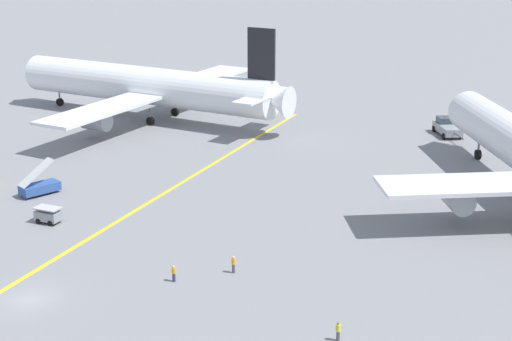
{
  "coord_description": "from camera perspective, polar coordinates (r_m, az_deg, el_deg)",
  "views": [
    {
      "loc": [
        44.95,
        -42.08,
        30.23
      ],
      "look_at": [
        5.59,
        29.21,
        4.0
      ],
      "focal_mm": 54.37,
      "sensor_mm": 36.0,
      "label": 1
    }
  ],
  "objects": [
    {
      "name": "gse_baggage_cart_near_cluster",
      "position": [
        84.27,
        -15.05,
        -3.18
      ],
      "size": [
        2.87,
        1.84,
        1.71
      ],
      "color": "gray",
      "rests_on": "ground"
    },
    {
      "name": "ground_plane",
      "position": [
        68.59,
        -16.3,
        -9.07
      ],
      "size": [
        600.0,
        600.0,
        0.0
      ],
      "primitive_type": "plane",
      "color": "gray"
    },
    {
      "name": "airliner_at_gate_left",
      "position": [
        125.06,
        -8.02,
        6.16
      ],
      "size": [
        51.17,
        49.08,
        15.76
      ],
      "color": "white",
      "rests_on": "ground"
    },
    {
      "name": "ground_crew_ramp_agent_by_cones",
      "position": [
        68.96,
        -6.07,
        -7.52
      ],
      "size": [
        0.36,
        0.36,
        1.54
      ],
      "color": "#2D3351",
      "rests_on": "ground"
    },
    {
      "name": "pushback_tug",
      "position": [
        118.33,
        13.88,
        3.11
      ],
      "size": [
        6.49,
        8.3,
        2.77
      ],
      "color": "gray",
      "rests_on": "ground"
    },
    {
      "name": "ground_crew_wing_walker_right",
      "position": [
        70.18,
        -1.67,
        -6.9
      ],
      "size": [
        0.36,
        0.36,
        1.65
      ],
      "color": "#4C4C51",
      "rests_on": "ground"
    },
    {
      "name": "taxiway_stripe",
      "position": [
        77.65,
        -13.27,
        -5.56
      ],
      "size": [
        11.01,
        119.58,
        0.01
      ],
      "primitive_type": "cube",
      "rotation": [
        0.0,
        0.0,
        0.09
      ],
      "color": "yellow",
      "rests_on": "ground"
    },
    {
      "name": "ground_crew_marshaller_foreground",
      "position": [
        59.88,
        6.07,
        -11.66
      ],
      "size": [
        0.36,
        0.5,
        1.6
      ],
      "color": "#4C4C51",
      "rests_on": "ground"
    },
    {
      "name": "gse_stair_truck_yellow",
      "position": [
        93.13,
        -15.65,
        -1.11
      ],
      "size": [
        3.29,
        4.94,
        4.06
      ],
      "color": "#2D5199",
      "rests_on": "ground"
    }
  ]
}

